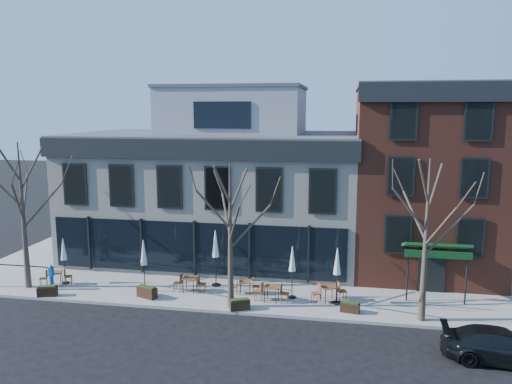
% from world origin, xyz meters
% --- Properties ---
extents(ground, '(120.00, 120.00, 0.00)m').
position_xyz_m(ground, '(0.00, 0.00, 0.00)').
color(ground, black).
rests_on(ground, ground).
extents(sidewalk_front, '(33.50, 4.70, 0.15)m').
position_xyz_m(sidewalk_front, '(3.25, -2.15, 0.07)').
color(sidewalk_front, gray).
rests_on(sidewalk_front, ground).
extents(sidewalk_side, '(4.50, 12.00, 0.15)m').
position_xyz_m(sidewalk_side, '(-11.25, 6.00, 0.07)').
color(sidewalk_side, gray).
rests_on(sidewalk_side, ground).
extents(corner_building, '(18.39, 10.39, 11.10)m').
position_xyz_m(corner_building, '(0.07, 5.07, 4.72)').
color(corner_building, silver).
rests_on(corner_building, ground).
extents(red_brick_building, '(8.20, 11.78, 11.18)m').
position_xyz_m(red_brick_building, '(13.00, 4.98, 5.64)').
color(red_brick_building, brown).
rests_on(red_brick_building, ground).
extents(tree_corner, '(3.93, 3.98, 7.92)m').
position_xyz_m(tree_corner, '(-8.49, -3.20, 4.25)').
color(tree_corner, '#382B21').
rests_on(tree_corner, sidewalk_front).
extents(tree_mid, '(3.50, 3.55, 7.04)m').
position_xyz_m(tree_mid, '(3.01, -3.90, 3.79)').
color(tree_mid, '#382B21').
rests_on(tree_mid, sidewalk_front).
extents(tree_right, '(3.72, 3.77, 7.48)m').
position_xyz_m(tree_right, '(12.01, -3.90, 4.02)').
color(tree_right, '#382B21').
rests_on(tree_right, sidewalk_front).
extents(parked_sedan, '(4.58, 2.10, 1.30)m').
position_xyz_m(parked_sedan, '(14.53, -7.06, 0.65)').
color(parked_sedan, black).
rests_on(parked_sedan, ground).
extents(call_box, '(0.28, 0.28, 1.39)m').
position_xyz_m(call_box, '(-7.02, -3.30, 0.88)').
color(call_box, '#0C449D').
rests_on(call_box, sidewalk_front).
extents(cafe_set_0, '(1.75, 1.10, 0.91)m').
position_xyz_m(cafe_set_0, '(-7.18, -2.65, 0.62)').
color(cafe_set_0, brown).
rests_on(cafe_set_0, sidewalk_front).
extents(cafe_set_2, '(1.78, 0.72, 0.94)m').
position_xyz_m(cafe_set_2, '(0.40, -2.29, 0.63)').
color(cafe_set_2, brown).
rests_on(cafe_set_2, sidewalk_front).
extents(cafe_set_3, '(1.60, 0.73, 0.82)m').
position_xyz_m(cafe_set_3, '(3.35, -2.07, 0.57)').
color(cafe_set_3, brown).
rests_on(cafe_set_3, sidewalk_front).
extents(cafe_set_4, '(1.84, 0.79, 0.96)m').
position_xyz_m(cafe_set_4, '(4.87, -2.87, 0.64)').
color(cafe_set_4, brown).
rests_on(cafe_set_4, sidewalk_front).
extents(cafe_set_5, '(1.91, 1.19, 0.99)m').
position_xyz_m(cafe_set_5, '(7.72, -2.38, 0.66)').
color(cafe_set_5, brown).
rests_on(cafe_set_5, sidewalk_front).
extents(umbrella_0, '(0.41, 0.41, 2.57)m').
position_xyz_m(umbrella_0, '(-6.84, -2.29, 1.96)').
color(umbrella_0, black).
rests_on(umbrella_0, sidewalk_front).
extents(umbrella_1, '(0.45, 0.45, 2.84)m').
position_xyz_m(umbrella_1, '(-1.95, -2.75, 2.15)').
color(umbrella_1, black).
rests_on(umbrella_1, sidewalk_front).
extents(umbrella_2, '(0.50, 0.50, 3.12)m').
position_xyz_m(umbrella_2, '(1.52, -1.15, 2.35)').
color(umbrella_2, black).
rests_on(umbrella_2, sidewalk_front).
extents(umbrella_3, '(0.44, 0.44, 2.73)m').
position_xyz_m(umbrella_3, '(5.84, -2.21, 2.08)').
color(umbrella_3, black).
rests_on(umbrella_3, sidewalk_front).
extents(umbrella_4, '(0.46, 0.46, 2.88)m').
position_xyz_m(umbrella_4, '(8.10, -2.56, 2.18)').
color(umbrella_4, black).
rests_on(umbrella_4, sidewalk_front).
extents(planter_0, '(1.05, 0.66, 0.55)m').
position_xyz_m(planter_0, '(-6.72, -4.20, 0.42)').
color(planter_0, black).
rests_on(planter_0, sidewalk_front).
extents(planter_1, '(1.16, 0.80, 0.61)m').
position_xyz_m(planter_1, '(-1.52, -3.50, 0.45)').
color(planter_1, black).
rests_on(planter_1, sidewalk_front).
extents(planter_2, '(1.03, 0.75, 0.54)m').
position_xyz_m(planter_2, '(3.51, -4.20, 0.42)').
color(planter_2, black).
rests_on(planter_2, sidewalk_front).
extents(planter_3, '(0.96, 0.53, 0.51)m').
position_xyz_m(planter_3, '(8.77, -3.57, 0.40)').
color(planter_3, black).
rests_on(planter_3, sidewalk_front).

